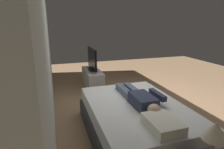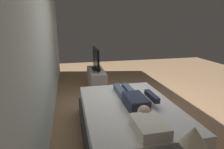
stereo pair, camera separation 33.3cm
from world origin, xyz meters
TOP-DOWN VIEW (x-y plane):
  - ground_plane at (0.00, 0.00)m, footprint 10.00×10.00m
  - back_wall at (0.40, 1.78)m, footprint 6.40×0.10m
  - bed at (-0.85, 0.52)m, footprint 2.06×1.44m
  - pillow at (-1.56, 0.52)m, footprint 0.48×0.34m
  - person at (-0.82, 0.45)m, footprint 1.26×0.46m
  - remote at (-0.67, 0.05)m, footprint 0.15×0.04m
  - tv_stand at (1.58, 0.68)m, footprint 1.10×0.40m
  - tv at (1.58, 0.68)m, footprint 0.88×0.20m
  - lamp at (-2.18, 0.41)m, footprint 0.22×0.22m

SIDE VIEW (x-z plane):
  - ground_plane at x=0.00m, z-range 0.00..0.00m
  - tv_stand at x=1.58m, z-range 0.00..0.50m
  - bed at x=-0.85m, z-range -0.01..0.53m
  - remote at x=-0.67m, z-range 0.54..0.56m
  - pillow at x=-1.56m, z-range 0.54..0.66m
  - person at x=-0.82m, z-range 0.53..0.71m
  - tv at x=1.58m, z-range 0.49..1.08m
  - lamp at x=-2.18m, z-range 0.64..1.06m
  - back_wall at x=0.40m, z-range 0.00..2.80m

